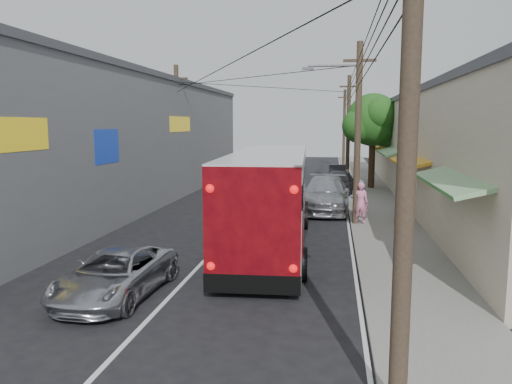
% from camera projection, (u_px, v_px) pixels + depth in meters
% --- Properties ---
extents(ground, '(120.00, 120.00, 0.00)m').
position_uv_depth(ground, '(126.00, 343.00, 10.32)').
color(ground, black).
rests_on(ground, ground).
extents(sidewalk, '(3.00, 80.00, 0.12)m').
position_uv_depth(sidewalk, '(373.00, 201.00, 28.91)').
color(sidewalk, slate).
rests_on(sidewalk, ground).
extents(building_right, '(7.09, 40.00, 6.25)m').
position_uv_depth(building_right, '(449.00, 147.00, 29.77)').
color(building_right, beige).
rests_on(building_right, ground).
extents(building_left, '(7.20, 36.00, 7.25)m').
position_uv_depth(building_left, '(112.00, 139.00, 28.74)').
color(building_left, slate).
rests_on(building_left, ground).
extents(utility_poles, '(11.80, 45.28, 8.00)m').
position_uv_depth(utility_poles, '(316.00, 131.00, 29.19)').
color(utility_poles, '#473828').
rests_on(utility_poles, ground).
extents(street_tree, '(4.40, 4.00, 6.60)m').
position_uv_depth(street_tree, '(374.00, 122.00, 34.12)').
color(street_tree, '#3F2B19').
rests_on(street_tree, ground).
extents(coach_bus, '(3.27, 12.27, 3.50)m').
position_uv_depth(coach_bus, '(270.00, 197.00, 18.58)').
color(coach_bus, silver).
rests_on(coach_bus, ground).
extents(jeepney, '(2.25, 4.51, 1.23)m').
position_uv_depth(jeepney, '(116.00, 274.00, 13.04)').
color(jeepney, '#BCBCC3').
rests_on(jeepney, ground).
extents(parked_suv, '(2.61, 6.07, 1.74)m').
position_uv_depth(parked_suv, '(325.00, 194.00, 26.00)').
color(parked_suv, '#A2A3AA').
rests_on(parked_suv, ground).
extents(parked_car_mid, '(2.13, 4.62, 1.54)m').
position_uv_depth(parked_car_mid, '(339.00, 182.00, 32.56)').
color(parked_car_mid, '#26252A').
rests_on(parked_car_mid, ground).
extents(parked_car_far, '(1.51, 4.30, 1.41)m').
position_uv_depth(parked_car_far, '(339.00, 174.00, 38.08)').
color(parked_car_far, black).
rests_on(parked_car_far, ground).
extents(pedestrian_near, '(0.76, 0.58, 1.86)m').
position_uv_depth(pedestrian_near, '(361.00, 203.00, 21.99)').
color(pedestrian_near, pink).
rests_on(pedestrian_near, sidewalk).
extents(pedestrian_far, '(1.05, 0.94, 1.78)m').
position_uv_depth(pedestrian_far, '(359.00, 199.00, 23.56)').
color(pedestrian_far, '#91ACD4').
rests_on(pedestrian_far, sidewalk).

